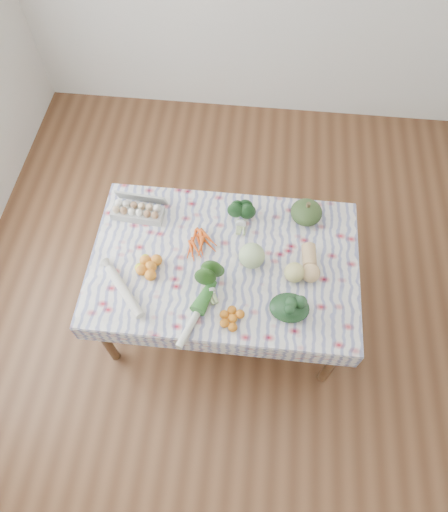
{
  "coord_description": "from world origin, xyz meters",
  "views": [
    {
      "loc": [
        0.15,
        -1.39,
        3.21
      ],
      "look_at": [
        0.0,
        0.0,
        0.82
      ],
      "focal_mm": 32.0,
      "sensor_mm": 36.0,
      "label": 1
    }
  ],
  "objects": [
    {
      "name": "leek",
      "position": [
        -0.12,
        -0.38,
        0.79
      ],
      "size": [
        0.19,
        0.42,
        0.05
      ],
      "primitive_type": "cylinder",
      "rotation": [
        1.57,
        0.0,
        -0.34
      ],
      "color": "silver",
      "rests_on": "tablecloth"
    },
    {
      "name": "daikon",
      "position": [
        -0.56,
        -0.28,
        0.79
      ],
      "size": [
        0.31,
        0.34,
        0.06
      ],
      "primitive_type": "cylinder",
      "rotation": [
        1.57,
        0.0,
        0.71
      ],
      "color": "beige",
      "rests_on": "tablecloth"
    },
    {
      "name": "broccoli",
      "position": [
        -0.09,
        -0.19,
        0.82
      ],
      "size": [
        0.23,
        0.23,
        0.12
      ],
      "primitive_type": "ellipsoid",
      "rotation": [
        0.0,
        0.0,
        0.57
      ],
      "color": "#224B17",
      "rests_on": "tablecloth"
    },
    {
      "name": "kale_bunch",
      "position": [
        0.08,
        0.31,
        0.84
      ],
      "size": [
        0.18,
        0.16,
        0.15
      ],
      "primitive_type": "ellipsoid",
      "rotation": [
        0.0,
        0.0,
        -0.02
      ],
      "color": "#173D18",
      "rests_on": "tablecloth"
    },
    {
      "name": "spinach_bag",
      "position": [
        0.41,
        -0.3,
        0.81
      ],
      "size": [
        0.28,
        0.26,
        0.1
      ],
      "primitive_type": "ellipsoid",
      "rotation": [
        0.0,
        0.0,
        -0.37
      ],
      "color": "black",
      "rests_on": "tablecloth"
    },
    {
      "name": "grapefruit",
      "position": [
        0.43,
        -0.07,
        0.82
      ],
      "size": [
        0.12,
        0.12,
        0.12
      ],
      "primitive_type": "sphere",
      "rotation": [
        0.0,
        0.0,
        0.01
      ],
      "color": "#DBD27A",
      "rests_on": "tablecloth"
    },
    {
      "name": "orange_cluster",
      "position": [
        -0.43,
        -0.11,
        0.8
      ],
      "size": [
        0.26,
        0.26,
        0.08
      ],
      "primitive_type": "cube",
      "rotation": [
        0.0,
        0.0,
        -0.15
      ],
      "color": "orange",
      "rests_on": "tablecloth"
    },
    {
      "name": "carrot_bunch",
      "position": [
        -0.17,
        0.1,
        0.78
      ],
      "size": [
        0.24,
        0.23,
        0.04
      ],
      "primitive_type": "cube",
      "rotation": [
        0.0,
        0.0,
        0.26
      ],
      "color": "#E55212",
      "rests_on": "tablecloth"
    },
    {
      "name": "cabbage",
      "position": [
        0.17,
        0.01,
        0.84
      ],
      "size": [
        0.19,
        0.19,
        0.16
      ],
      "primitive_type": "sphere",
      "rotation": [
        0.0,
        0.0,
        0.18
      ],
      "color": "#ABC686",
      "rests_on": "tablecloth"
    },
    {
      "name": "ground",
      "position": [
        0.0,
        0.0,
        0.0
      ],
      "size": [
        4.5,
        4.5,
        0.0
      ],
      "primitive_type": "plane",
      "color": "brown",
      "rests_on": "ground"
    },
    {
      "name": "egg_carton",
      "position": [
        -0.59,
        0.28,
        0.81
      ],
      "size": [
        0.34,
        0.16,
        0.09
      ],
      "primitive_type": "cube",
      "rotation": [
        0.0,
        0.0,
        -0.07
      ],
      "color": "#ABABA5",
      "rests_on": "tablecloth"
    },
    {
      "name": "dining_table",
      "position": [
        0.0,
        0.0,
        0.68
      ],
      "size": [
        1.6,
        1.0,
        0.75
      ],
      "color": "brown",
      "rests_on": "ground"
    },
    {
      "name": "kabocha_squash",
      "position": [
        0.49,
        0.37,
        0.83
      ],
      "size": [
        0.27,
        0.27,
        0.13
      ],
      "primitive_type": "ellipsoid",
      "rotation": [
        0.0,
        0.0,
        0.41
      ],
      "color": "#354F23",
      "rests_on": "tablecloth"
    },
    {
      "name": "mandarin_cluster",
      "position": [
        0.09,
        -0.39,
        0.79
      ],
      "size": [
        0.23,
        0.23,
        0.05
      ],
      "primitive_type": "cube",
      "rotation": [
        0.0,
        0.0,
        -0.38
      ],
      "color": "orange",
      "rests_on": "tablecloth"
    },
    {
      "name": "butternut_squash",
      "position": [
        0.52,
        0.01,
        0.82
      ],
      "size": [
        0.13,
        0.25,
        0.11
      ],
      "primitive_type": "ellipsoid",
      "rotation": [
        0.0,
        0.0,
        0.07
      ],
      "color": "#DCAF73",
      "rests_on": "tablecloth"
    },
    {
      "name": "tablecloth",
      "position": [
        0.0,
        0.0,
        0.76
      ],
      "size": [
        1.66,
        1.06,
        0.01
      ],
      "primitive_type": "cube",
      "color": "silver",
      "rests_on": "dining_table"
    }
  ]
}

